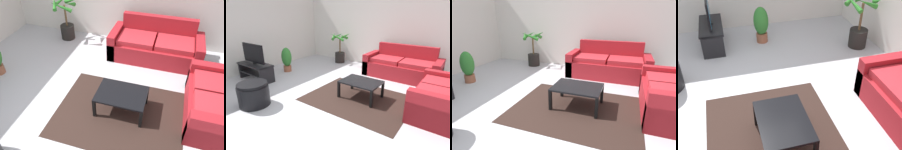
# 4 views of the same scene
# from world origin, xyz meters

# --- Properties ---
(ground_plane) EXTENTS (6.60, 6.60, 0.00)m
(ground_plane) POSITION_xyz_m (0.00, 0.00, 0.00)
(ground_plane) COLOR #B2B2B7
(wall_back) EXTENTS (6.00, 0.06, 2.70)m
(wall_back) POSITION_xyz_m (0.00, 3.00, 1.35)
(wall_back) COLOR silver
(wall_back) RESTS_ON ground
(wall_left) EXTENTS (0.06, 6.00, 2.70)m
(wall_left) POSITION_xyz_m (-3.00, 0.00, 1.35)
(wall_left) COLOR silver
(wall_left) RESTS_ON ground
(couch_main) EXTENTS (2.05, 0.90, 0.90)m
(couch_main) POSITION_xyz_m (1.03, 2.28, 0.30)
(couch_main) COLOR maroon
(couch_main) RESTS_ON ground
(couch_loveseat) EXTENTS (0.90, 1.49, 0.90)m
(couch_loveseat) POSITION_xyz_m (2.28, 0.76, 0.30)
(couch_loveseat) COLOR maroon
(couch_loveseat) RESTS_ON ground
(tv_stand) EXTENTS (1.10, 0.45, 0.47)m
(tv_stand) POSITION_xyz_m (-2.17, -0.31, 0.31)
(tv_stand) COLOR black
(tv_stand) RESTS_ON ground
(tv) EXTENTS (0.90, 0.10, 0.55)m
(tv) POSITION_xyz_m (-2.17, -0.30, 0.76)
(tv) COLOR black
(tv) RESTS_ON tv_stand
(coffee_table) EXTENTS (0.84, 0.61, 0.39)m
(coffee_table) POSITION_xyz_m (0.73, 0.45, 0.34)
(coffee_table) COLOR black
(coffee_table) RESTS_ON ground
(area_rug) EXTENTS (2.20, 1.70, 0.01)m
(area_rug) POSITION_xyz_m (0.73, 0.35, 0.00)
(area_rug) COLOR black
(area_rug) RESTS_ON ground
(potted_palm) EXTENTS (0.70, 0.73, 1.11)m
(potted_palm) POSITION_xyz_m (-1.34, 2.54, 0.44)
(potted_palm) COLOR black
(potted_palm) RESTS_ON ground
(potted_plant_small) EXTENTS (0.31, 0.31, 0.76)m
(potted_plant_small) POSITION_xyz_m (-2.08, 0.70, 0.41)
(potted_plant_small) COLOR brown
(potted_plant_small) RESTS_ON ground
(ottoman) EXTENTS (0.61, 0.61, 0.48)m
(ottoman) POSITION_xyz_m (-0.88, -1.13, 0.24)
(ottoman) COLOR black
(ottoman) RESTS_ON ground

